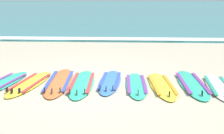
{
  "coord_description": "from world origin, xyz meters",
  "views": [
    {
      "loc": [
        0.85,
        -6.98,
        2.25
      ],
      "look_at": [
        0.48,
        0.77,
        0.25
      ],
      "focal_mm": 46.97,
      "sensor_mm": 36.0,
      "label": 1
    }
  ],
  "objects_px": {
    "surfboard_0": "(3,83)",
    "surfboard_3": "(82,83)",
    "surfboard_2": "(59,82)",
    "surfboard_6": "(162,85)",
    "surfboard_1": "(30,83)",
    "surfboard_5": "(136,85)",
    "surfboard_4": "(110,82)",
    "surfboard_7": "(192,84)",
    "surfboard_8": "(219,86)"
  },
  "relations": [
    {
      "from": "surfboard_1",
      "to": "surfboard_6",
      "type": "xyz_separation_m",
      "value": [
        3.27,
        -0.02,
        -0.0
      ]
    },
    {
      "from": "surfboard_6",
      "to": "surfboard_8",
      "type": "distance_m",
      "value": 1.36
    },
    {
      "from": "surfboard_0",
      "to": "surfboard_3",
      "type": "xyz_separation_m",
      "value": [
        1.98,
        0.09,
        0.0
      ]
    },
    {
      "from": "surfboard_4",
      "to": "surfboard_6",
      "type": "xyz_separation_m",
      "value": [
        1.28,
        -0.25,
        -0.0
      ]
    },
    {
      "from": "surfboard_0",
      "to": "surfboard_7",
      "type": "relative_size",
      "value": 0.93
    },
    {
      "from": "surfboard_2",
      "to": "surfboard_1",
      "type": "bearing_deg",
      "value": -167.29
    },
    {
      "from": "surfboard_4",
      "to": "surfboard_5",
      "type": "relative_size",
      "value": 1.03
    },
    {
      "from": "surfboard_0",
      "to": "surfboard_2",
      "type": "xyz_separation_m",
      "value": [
        1.38,
        0.2,
        0.0
      ]
    },
    {
      "from": "surfboard_1",
      "to": "surfboard_3",
      "type": "relative_size",
      "value": 0.95
    },
    {
      "from": "surfboard_2",
      "to": "surfboard_7",
      "type": "distance_m",
      "value": 3.33
    },
    {
      "from": "surfboard_4",
      "to": "surfboard_8",
      "type": "xyz_separation_m",
      "value": [
        2.64,
        -0.27,
        -0.0
      ]
    },
    {
      "from": "surfboard_1",
      "to": "surfboard_5",
      "type": "bearing_deg",
      "value": 0.08
    },
    {
      "from": "surfboard_3",
      "to": "surfboard_8",
      "type": "relative_size",
      "value": 1.08
    },
    {
      "from": "surfboard_5",
      "to": "surfboard_8",
      "type": "relative_size",
      "value": 0.95
    },
    {
      "from": "surfboard_3",
      "to": "surfboard_5",
      "type": "distance_m",
      "value": 1.35
    },
    {
      "from": "surfboard_0",
      "to": "surfboard_7",
      "type": "height_order",
      "value": "same"
    },
    {
      "from": "surfboard_3",
      "to": "surfboard_5",
      "type": "xyz_separation_m",
      "value": [
        1.35,
        -0.05,
        -0.0
      ]
    },
    {
      "from": "surfboard_0",
      "to": "surfboard_2",
      "type": "height_order",
      "value": "same"
    },
    {
      "from": "surfboard_7",
      "to": "surfboard_6",
      "type": "bearing_deg",
      "value": -167.38
    },
    {
      "from": "surfboard_8",
      "to": "surfboard_1",
      "type": "bearing_deg",
      "value": 179.55
    },
    {
      "from": "surfboard_0",
      "to": "surfboard_1",
      "type": "bearing_deg",
      "value": 3.26
    },
    {
      "from": "surfboard_0",
      "to": "surfboard_8",
      "type": "xyz_separation_m",
      "value": [
        5.31,
        0.0,
        0.0
      ]
    },
    {
      "from": "surfboard_6",
      "to": "surfboard_7",
      "type": "bearing_deg",
      "value": 12.62
    },
    {
      "from": "surfboard_4",
      "to": "surfboard_7",
      "type": "relative_size",
      "value": 0.88
    },
    {
      "from": "surfboard_8",
      "to": "surfboard_2",
      "type": "bearing_deg",
      "value": 177.17
    },
    {
      "from": "surfboard_0",
      "to": "surfboard_5",
      "type": "height_order",
      "value": "same"
    },
    {
      "from": "surfboard_6",
      "to": "surfboard_7",
      "type": "relative_size",
      "value": 0.92
    },
    {
      "from": "surfboard_6",
      "to": "surfboard_5",
      "type": "bearing_deg",
      "value": 178.03
    },
    {
      "from": "surfboard_5",
      "to": "surfboard_7",
      "type": "xyz_separation_m",
      "value": [
        1.38,
        0.15,
        -0.0
      ]
    },
    {
      "from": "surfboard_6",
      "to": "surfboard_0",
      "type": "bearing_deg",
      "value": -179.69
    },
    {
      "from": "surfboard_1",
      "to": "surfboard_5",
      "type": "relative_size",
      "value": 1.08
    },
    {
      "from": "surfboard_1",
      "to": "surfboard_3",
      "type": "bearing_deg",
      "value": 2.31
    },
    {
      "from": "surfboard_6",
      "to": "surfboard_4",
      "type": "bearing_deg",
      "value": 169.0
    },
    {
      "from": "surfboard_4",
      "to": "surfboard_7",
      "type": "bearing_deg",
      "value": -2.19
    },
    {
      "from": "surfboard_4",
      "to": "surfboard_6",
      "type": "distance_m",
      "value": 1.3
    },
    {
      "from": "surfboard_1",
      "to": "surfboard_4",
      "type": "xyz_separation_m",
      "value": [
        1.99,
        0.23,
        0.0
      ]
    },
    {
      "from": "surfboard_2",
      "to": "surfboard_8",
      "type": "distance_m",
      "value": 3.93
    },
    {
      "from": "surfboard_4",
      "to": "surfboard_7",
      "type": "height_order",
      "value": "same"
    },
    {
      "from": "surfboard_6",
      "to": "surfboard_7",
      "type": "distance_m",
      "value": 0.78
    },
    {
      "from": "surfboard_3",
      "to": "surfboard_4",
      "type": "relative_size",
      "value": 1.11
    },
    {
      "from": "surfboard_5",
      "to": "surfboard_0",
      "type": "bearing_deg",
      "value": -179.27
    },
    {
      "from": "surfboard_3",
      "to": "surfboard_4",
      "type": "bearing_deg",
      "value": 14.55
    },
    {
      "from": "surfboard_1",
      "to": "surfboard_6",
      "type": "distance_m",
      "value": 3.27
    },
    {
      "from": "surfboard_6",
      "to": "surfboard_7",
      "type": "height_order",
      "value": "same"
    },
    {
      "from": "surfboard_2",
      "to": "surfboard_6",
      "type": "bearing_deg",
      "value": -3.91
    },
    {
      "from": "surfboard_1",
      "to": "surfboard_5",
      "type": "distance_m",
      "value": 2.65
    },
    {
      "from": "surfboard_2",
      "to": "surfboard_3",
      "type": "height_order",
      "value": "same"
    },
    {
      "from": "surfboard_4",
      "to": "surfboard_3",
      "type": "bearing_deg",
      "value": -165.45
    },
    {
      "from": "surfboard_5",
      "to": "surfboard_7",
      "type": "relative_size",
      "value": 0.86
    },
    {
      "from": "surfboard_7",
      "to": "surfboard_8",
      "type": "bearing_deg",
      "value": -17.64
    }
  ]
}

